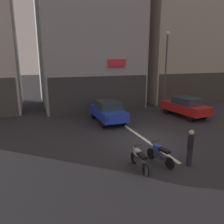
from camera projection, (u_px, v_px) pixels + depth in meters
ground_plane at (147, 141)px, 12.40m from camera, size 120.00×120.00×0.00m
lane_centre_line at (111, 116)px, 17.83m from camera, size 0.20×18.00×0.01m
building_far_right at (173, 29)px, 25.42m from camera, size 9.60×9.52×16.40m
car_blue_crossing_near at (108, 111)px, 15.93m from camera, size 1.79×4.11×1.64m
car_red_parked_kerbside at (185, 106)px, 17.48m from camera, size 2.16×4.25×1.64m
car_white_down_street at (116, 97)px, 21.91m from camera, size 1.94×4.17×1.64m
street_lamp at (166, 64)px, 18.85m from camera, size 0.36×0.36×6.98m
motorcycle_silver_row_leftmost at (139, 159)px, 9.13m from camera, size 0.55×1.67×0.98m
motorcycle_blue_row_left_mid at (160, 154)px, 9.62m from camera, size 0.56×1.65×0.98m
person_by_motorcycles at (190, 148)px, 9.33m from camera, size 0.42×0.40×1.67m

